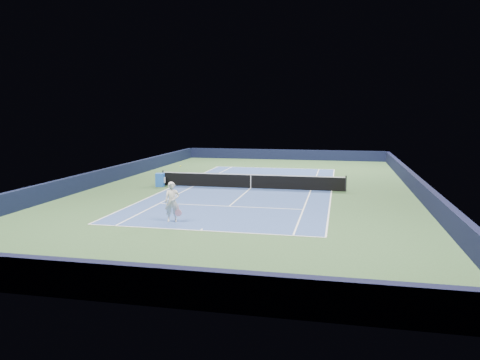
# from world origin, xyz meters

# --- Properties ---
(ground) EXTENTS (40.00, 40.00, 0.00)m
(ground) POSITION_xyz_m (0.00, 0.00, 0.00)
(ground) COLOR #2D4B29
(ground) RESTS_ON ground
(wall_far) EXTENTS (22.00, 0.35, 1.10)m
(wall_far) POSITION_xyz_m (0.00, 19.82, 0.55)
(wall_far) COLOR black
(wall_far) RESTS_ON ground
(wall_near) EXTENTS (22.00, 0.35, 1.10)m
(wall_near) POSITION_xyz_m (0.00, -19.82, 0.55)
(wall_near) COLOR black
(wall_near) RESTS_ON ground
(wall_right) EXTENTS (0.35, 40.00, 1.10)m
(wall_right) POSITION_xyz_m (10.82, 0.00, 0.55)
(wall_right) COLOR black
(wall_right) RESTS_ON ground
(wall_left) EXTENTS (0.35, 40.00, 1.10)m
(wall_left) POSITION_xyz_m (-10.82, 0.00, 0.55)
(wall_left) COLOR black
(wall_left) RESTS_ON ground
(court_surface) EXTENTS (10.97, 23.77, 0.01)m
(court_surface) POSITION_xyz_m (0.00, 0.00, 0.00)
(court_surface) COLOR navy
(court_surface) RESTS_ON ground
(baseline_far) EXTENTS (10.97, 0.08, 0.00)m
(baseline_far) POSITION_xyz_m (0.00, 11.88, 0.01)
(baseline_far) COLOR white
(baseline_far) RESTS_ON ground
(baseline_near) EXTENTS (10.97, 0.08, 0.00)m
(baseline_near) POSITION_xyz_m (0.00, -11.88, 0.01)
(baseline_near) COLOR white
(baseline_near) RESTS_ON ground
(sideline_doubles_right) EXTENTS (0.08, 23.77, 0.00)m
(sideline_doubles_right) POSITION_xyz_m (5.49, 0.00, 0.01)
(sideline_doubles_right) COLOR white
(sideline_doubles_right) RESTS_ON ground
(sideline_doubles_left) EXTENTS (0.08, 23.77, 0.00)m
(sideline_doubles_left) POSITION_xyz_m (-5.49, 0.00, 0.01)
(sideline_doubles_left) COLOR white
(sideline_doubles_left) RESTS_ON ground
(sideline_singles_right) EXTENTS (0.08, 23.77, 0.00)m
(sideline_singles_right) POSITION_xyz_m (4.12, 0.00, 0.01)
(sideline_singles_right) COLOR white
(sideline_singles_right) RESTS_ON ground
(sideline_singles_left) EXTENTS (0.08, 23.77, 0.00)m
(sideline_singles_left) POSITION_xyz_m (-4.12, 0.00, 0.01)
(sideline_singles_left) COLOR white
(sideline_singles_left) RESTS_ON ground
(service_line_far) EXTENTS (8.23, 0.08, 0.00)m
(service_line_far) POSITION_xyz_m (0.00, 6.40, 0.01)
(service_line_far) COLOR white
(service_line_far) RESTS_ON ground
(service_line_near) EXTENTS (8.23, 0.08, 0.00)m
(service_line_near) POSITION_xyz_m (0.00, -6.40, 0.01)
(service_line_near) COLOR white
(service_line_near) RESTS_ON ground
(center_service_line) EXTENTS (0.08, 12.80, 0.00)m
(center_service_line) POSITION_xyz_m (0.00, 0.00, 0.01)
(center_service_line) COLOR white
(center_service_line) RESTS_ON ground
(center_mark_far) EXTENTS (0.08, 0.30, 0.00)m
(center_mark_far) POSITION_xyz_m (0.00, 11.73, 0.01)
(center_mark_far) COLOR white
(center_mark_far) RESTS_ON ground
(center_mark_near) EXTENTS (0.08, 0.30, 0.00)m
(center_mark_near) POSITION_xyz_m (0.00, -11.73, 0.01)
(center_mark_near) COLOR white
(center_mark_near) RESTS_ON ground
(tennis_net) EXTENTS (12.90, 0.10, 1.07)m
(tennis_net) POSITION_xyz_m (0.00, 0.00, 0.50)
(tennis_net) COLOR black
(tennis_net) RESTS_ON ground
(sponsor_cube) EXTENTS (0.65, 0.61, 0.94)m
(sponsor_cube) POSITION_xyz_m (-6.40, -0.60, 0.47)
(sponsor_cube) COLOR blue
(sponsor_cube) RESTS_ON ground
(tennis_player) EXTENTS (0.90, 1.37, 2.61)m
(tennis_player) POSITION_xyz_m (-1.81, -10.51, 0.96)
(tennis_player) COLOR silver
(tennis_player) RESTS_ON ground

